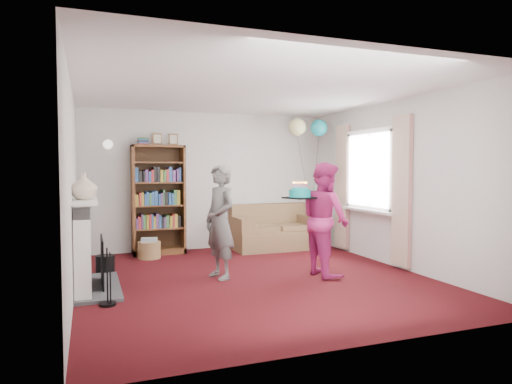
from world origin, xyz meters
name	(u,v)px	position (x,y,z in m)	size (l,w,h in m)	color
ground	(254,279)	(0.00, 0.00, 0.00)	(5.00, 5.00, 0.00)	black
wall_back	(208,181)	(0.00, 2.51, 1.25)	(4.50, 0.02, 2.50)	silver
wall_left	(71,188)	(-2.26, 0.00, 1.25)	(0.02, 5.00, 2.50)	silver
wall_right	(396,184)	(2.26, 0.00, 1.25)	(0.02, 5.00, 2.50)	silver
ceiling	(254,90)	(0.00, 0.00, 2.50)	(4.50, 5.00, 0.01)	white
fireplace	(88,248)	(-2.09, 0.19, 0.51)	(0.55, 1.80, 1.12)	#3F3F42
window_bay	(369,185)	(2.21, 0.60, 1.20)	(0.14, 2.02, 2.20)	white
wall_sconce	(108,144)	(-1.75, 2.36, 1.88)	(0.16, 0.23, 0.16)	gold
bookcase	(158,201)	(-0.94, 2.30, 0.92)	(0.89, 0.42, 2.09)	#472B14
sofa	(273,232)	(1.13, 2.06, 0.31)	(1.53, 0.81, 0.81)	brown
wicker_basket	(149,249)	(-1.15, 1.89, 0.15)	(0.37, 0.37, 0.34)	#9B6E48
person_striped	(220,221)	(-0.42, 0.19, 0.77)	(0.56, 0.37, 1.53)	black
person_magenta	(325,219)	(0.99, -0.13, 0.78)	(0.76, 0.59, 1.56)	#AC2264
birthday_cake	(300,194)	(0.59, -0.17, 1.14)	(0.35, 0.35, 0.22)	black
balloons	(308,127)	(1.69, 1.78, 2.22)	(0.75, 0.31, 1.74)	#3F3F3F
mantel_vase	(84,186)	(-2.12, -0.15, 1.28)	(0.29, 0.29, 0.31)	beige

